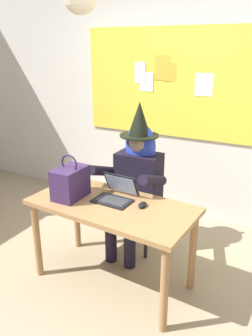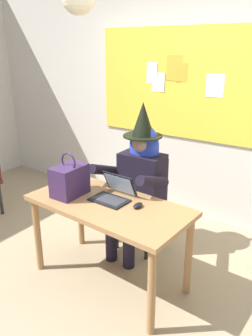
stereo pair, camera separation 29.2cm
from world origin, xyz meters
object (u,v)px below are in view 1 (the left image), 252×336
Objects in this scene: chair_at_desk at (141,196)px; handbag at (70,182)px; computer_mouse at (142,205)px; laptop at (116,194)px; person_costumed at (136,173)px; desk_main at (112,215)px.

chair_at_desk is 0.88m from handbag.
computer_mouse is 0.28× the size of handbag.
handbag is (-0.35, -0.14, 0.09)m from laptop.
computer_mouse is at bearing -2.81° from laptop.
laptop is at bearing 6.16° from person_costumed.
computer_mouse is at bearing 31.56° from person_costumed.
computer_mouse reaches higher than desk_main.
computer_mouse is at bearing 25.15° from chair_at_desk.
handbag is (-0.30, -0.62, 0.07)m from person_costumed.
chair_at_desk is at bearing 97.70° from laptop.
handbag reaches higher than desk_main.
chair_at_desk is at bearing 95.84° from desk_main.
handbag is at bearing -171.69° from desk_main.
chair_at_desk is at bearing 68.33° from handbag.
desk_main is at bearing 8.31° from handbag.
computer_mouse is (0.26, -0.02, -0.03)m from laptop.
chair_at_desk is (-0.07, 0.69, -0.12)m from desk_main.
person_costumed is at bearing 98.77° from laptop.
person_costumed reaches higher than desk_main.
computer_mouse is (0.31, -0.62, 0.24)m from chair_at_desk.
person_costumed reaches higher than handbag.
laptop is 0.39m from handbag.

